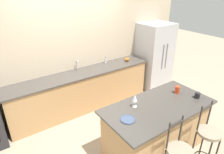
% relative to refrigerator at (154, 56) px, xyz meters
% --- Properties ---
extents(ground_plane, '(18.00, 18.00, 0.00)m').
position_rel_refrigerator_xyz_m(ground_plane, '(-2.15, -0.27, -0.87)').
color(ground_plane, tan).
extents(wall_back, '(6.00, 0.07, 2.70)m').
position_rel_refrigerator_xyz_m(wall_back, '(-2.15, 0.38, 0.48)').
color(wall_back, beige).
rests_on(wall_back, ground_plane).
extents(back_counter, '(3.29, 0.63, 0.90)m').
position_rel_refrigerator_xyz_m(back_counter, '(-2.15, 0.09, -0.42)').
color(back_counter, tan).
rests_on(back_counter, ground_plane).
extents(sink_faucet, '(0.02, 0.13, 0.22)m').
position_rel_refrigerator_xyz_m(sink_faucet, '(-2.15, 0.27, 0.16)').
color(sink_faucet, '#ADAFB5').
rests_on(sink_faucet, back_counter).
extents(kitchen_island, '(1.81, 0.92, 0.91)m').
position_rel_refrigerator_xyz_m(kitchen_island, '(-1.74, -1.80, -0.41)').
color(kitchen_island, tan).
rests_on(kitchen_island, ground_plane).
extents(refrigerator, '(0.83, 0.75, 1.75)m').
position_rel_refrigerator_xyz_m(refrigerator, '(0.00, 0.00, 0.00)').
color(refrigerator, '#BCBCC1').
rests_on(refrigerator, ground_plane).
extents(bar_stool_far, '(0.34, 0.34, 1.15)m').
position_rel_refrigerator_xyz_m(bar_stool_far, '(-1.42, -2.51, -0.27)').
color(bar_stool_far, '#332D28').
rests_on(bar_stool_far, ground_plane).
extents(dinner_plate, '(0.22, 0.22, 0.02)m').
position_rel_refrigerator_xyz_m(dinner_plate, '(-2.37, -1.80, 0.05)').
color(dinner_plate, '#425170').
rests_on(dinner_plate, kitchen_island).
extents(wine_glass, '(0.08, 0.08, 0.21)m').
position_rel_refrigerator_xyz_m(wine_glass, '(-2.07, -1.60, 0.19)').
color(wine_glass, white).
rests_on(wine_glass, kitchen_island).
extents(coffee_mug, '(0.12, 0.09, 0.10)m').
position_rel_refrigerator_xyz_m(coffee_mug, '(-1.03, -2.01, 0.09)').
color(coffee_mug, '#232326').
rests_on(coffee_mug, kitchen_island).
extents(tumbler_cup, '(0.08, 0.08, 0.13)m').
position_rel_refrigerator_xyz_m(tumbler_cup, '(-1.17, -1.70, 0.10)').
color(tumbler_cup, red).
rests_on(tumbler_cup, kitchen_island).
extents(pumpkin_decoration, '(0.12, 0.12, 0.12)m').
position_rel_refrigerator_xyz_m(pumpkin_decoration, '(-0.90, 0.05, 0.07)').
color(pumpkin_decoration, orange).
rests_on(pumpkin_decoration, back_counter).
extents(soap_bottle, '(0.05, 0.05, 0.15)m').
position_rel_refrigerator_xyz_m(soap_bottle, '(-1.40, 0.25, 0.09)').
color(soap_bottle, silver).
rests_on(soap_bottle, back_counter).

